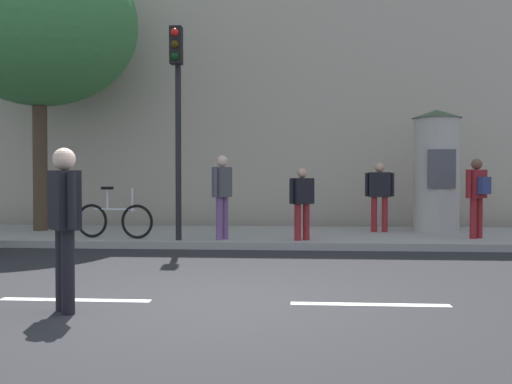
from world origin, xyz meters
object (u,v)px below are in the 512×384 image
at_px(traffic_light, 177,98).
at_px(pedestrian_tallest, 379,190).
at_px(pedestrian_near_pole, 477,191).
at_px(pedestrian_with_bag, 222,190).
at_px(pedestrian_with_backpack, 301,198).
at_px(bicycle_leaning, 114,220).
at_px(poster_column, 436,170).
at_px(street_tree, 39,23).
at_px(pedestrian_in_dark_shirt, 65,216).

xyz_separation_m(traffic_light, pedestrian_tallest, (4.35, 2.31, -1.92)).
bearing_deg(pedestrian_tallest, pedestrian_near_pole, -37.37).
distance_m(traffic_light, pedestrian_near_pole, 6.55).
relative_size(pedestrian_with_bag, pedestrian_with_backpack, 1.18).
height_order(pedestrian_near_pole, pedestrian_tallest, pedestrian_near_pole).
height_order(pedestrian_with_bag, bicycle_leaning, pedestrian_with_bag).
distance_m(pedestrian_with_bag, bicycle_leaning, 2.40).
xyz_separation_m(poster_column, street_tree, (-9.49, -0.42, 3.54)).
distance_m(pedestrian_with_bag, pedestrian_tallest, 4.01).
bearing_deg(pedestrian_with_bag, pedestrian_with_backpack, -0.93).
distance_m(poster_column, pedestrian_in_dark_shirt, 10.15).
height_order(pedestrian_near_pole, pedestrian_with_backpack, pedestrian_near_pole).
distance_m(traffic_light, bicycle_leaning, 2.92).
height_order(traffic_light, poster_column, traffic_light).
distance_m(street_tree, pedestrian_with_backpack, 7.74).
bearing_deg(pedestrian_near_pole, bicycle_leaning, -176.23).
bearing_deg(pedestrian_with_bag, street_tree, 159.20).
bearing_deg(pedestrian_with_bag, poster_column, 24.37).
bearing_deg(pedestrian_in_dark_shirt, pedestrian_with_backpack, 67.75).
bearing_deg(pedestrian_in_dark_shirt, pedestrian_near_pole, 47.45).
distance_m(poster_column, street_tree, 10.14).
distance_m(street_tree, pedestrian_with_bag, 6.38).
height_order(pedestrian_with_bag, pedestrian_with_backpack, pedestrian_with_bag).
relative_size(street_tree, pedestrian_with_bag, 4.03).
distance_m(pedestrian_near_pole, pedestrian_with_backpack, 3.74).
relative_size(street_tree, pedestrian_tallest, 4.30).
bearing_deg(pedestrian_near_pole, pedestrian_with_bag, -173.76).
height_order(pedestrian_in_dark_shirt, pedestrian_near_pole, pedestrian_near_pole).
height_order(pedestrian_in_dark_shirt, pedestrian_tallest, pedestrian_tallest).
distance_m(pedestrian_near_pole, pedestrian_tallest, 2.33).
bearing_deg(bicycle_leaning, traffic_light, -15.13).
xyz_separation_m(traffic_light, pedestrian_in_dark_shirt, (-0.01, -5.87, -2.01)).
xyz_separation_m(pedestrian_tallest, bicycle_leaning, (-5.79, -1.92, -0.59)).
distance_m(pedestrian_in_dark_shirt, pedestrian_tallest, 9.27).
distance_m(street_tree, pedestrian_tallest, 9.08).
bearing_deg(traffic_light, street_tree, 151.22).
xyz_separation_m(pedestrian_with_backpack, bicycle_leaning, (-3.95, 0.11, -0.48)).
bearing_deg(pedestrian_with_bag, traffic_light, -160.50).
height_order(poster_column, pedestrian_with_backpack, poster_column).
bearing_deg(bicycle_leaning, pedestrian_with_backpack, -1.53).
bearing_deg(pedestrian_with_backpack, pedestrian_near_pole, 9.37).
bearing_deg(pedestrian_tallest, bicycle_leaning, -161.65).
xyz_separation_m(poster_column, pedestrian_with_backpack, (-3.19, -2.21, -0.59)).
xyz_separation_m(traffic_light, pedestrian_near_pole, (6.20, 0.89, -1.90)).
relative_size(traffic_light, street_tree, 0.61).
distance_m(pedestrian_in_dark_shirt, pedestrian_near_pole, 9.18).
height_order(pedestrian_tallest, bicycle_leaning, pedestrian_tallest).
xyz_separation_m(traffic_light, bicycle_leaning, (-1.44, 0.39, -2.51)).
bearing_deg(poster_column, traffic_light, -156.36).
bearing_deg(traffic_light, pedestrian_in_dark_shirt, -90.07).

